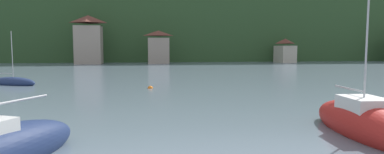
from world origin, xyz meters
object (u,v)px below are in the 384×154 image
at_px(sailboat_far_2, 13,82).
at_px(mooring_buoy_far, 150,88).
at_px(shore_building_central, 285,51).
at_px(sailboat_mid_5, 363,123).
at_px(shore_building_west, 89,40).
at_px(shore_building_westcentral, 158,48).

relative_size(sailboat_far_2, mooring_buoy_far, 11.94).
relative_size(shore_building_central, sailboat_far_2, 1.14).
bearing_deg(sailboat_mid_5, mooring_buoy_far, -149.13).
height_order(shore_building_west, sailboat_far_2, shore_building_west).
distance_m(shore_building_westcentral, sailboat_far_2, 42.99).
distance_m(shore_building_west, mooring_buoy_far, 47.30).
height_order(sailboat_far_2, mooring_buoy_far, sailboat_far_2).
bearing_deg(shore_building_central, sailboat_far_2, -137.25).
bearing_deg(sailboat_mid_5, shore_building_central, 162.45).
xyz_separation_m(sailboat_far_2, sailboat_mid_5, (20.60, -20.31, 0.22)).
height_order(shore_building_westcentral, sailboat_far_2, shore_building_westcentral).
height_order(shore_building_central, sailboat_far_2, shore_building_central).
relative_size(shore_building_central, mooring_buoy_far, 13.66).
relative_size(shore_building_westcentral, sailboat_far_2, 1.39).
relative_size(shore_building_west, shore_building_westcentral, 1.44).
relative_size(shore_building_west, shore_building_central, 1.75).
bearing_deg(sailboat_far_2, shore_building_central, 69.60).
bearing_deg(sailboat_mid_5, shore_building_westcentral, -170.72).
xyz_separation_m(shore_building_westcentral, mooring_buoy_far, (-2.35, -44.64, -3.52)).
distance_m(sailboat_far_2, mooring_buoy_far, 13.27).
height_order(shore_building_west, mooring_buoy_far, shore_building_west).
xyz_separation_m(shore_building_west, mooring_buoy_far, (12.63, -45.30, -5.06)).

